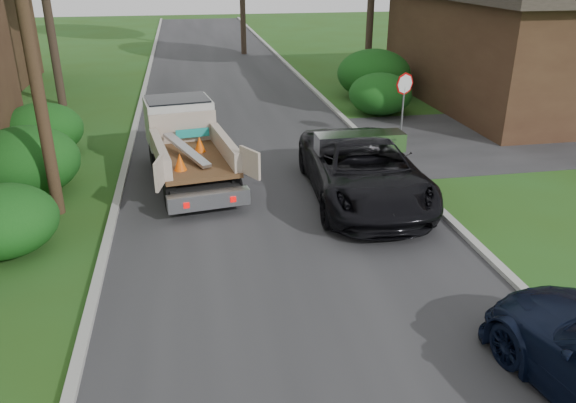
% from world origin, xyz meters
% --- Properties ---
extents(ground, '(120.00, 120.00, 0.00)m').
position_xyz_m(ground, '(0.00, 0.00, 0.00)').
color(ground, '#294B15').
rests_on(ground, ground).
extents(road, '(8.00, 90.00, 0.02)m').
position_xyz_m(road, '(0.00, 10.00, 0.00)').
color(road, '#28282B').
rests_on(road, ground).
extents(side_street, '(16.00, 7.00, 0.02)m').
position_xyz_m(side_street, '(12.00, 9.00, 0.01)').
color(side_street, '#28282B').
rests_on(side_street, ground).
extents(curb_left, '(0.20, 90.00, 0.12)m').
position_xyz_m(curb_left, '(-4.10, 10.00, 0.06)').
color(curb_left, '#9E9E99').
rests_on(curb_left, ground).
extents(curb_right, '(0.20, 90.00, 0.12)m').
position_xyz_m(curb_right, '(4.10, 10.00, 0.06)').
color(curb_right, '#9E9E99').
rests_on(curb_right, ground).
extents(stop_sign, '(0.71, 0.32, 2.48)m').
position_xyz_m(stop_sign, '(5.20, 9.00, 1.78)').
color(stop_sign, slate).
rests_on(stop_sign, ground).
extents(house_right, '(9.72, 12.96, 6.20)m').
position_xyz_m(house_right, '(13.00, 14.00, 3.16)').
color(house_right, '#3C2418').
rests_on(house_right, ground).
extents(hedge_left_a, '(2.34, 2.34, 1.53)m').
position_xyz_m(hedge_left_a, '(-6.20, 3.00, 0.77)').
color(hedge_left_a, '#0F4112').
rests_on(hedge_left_a, ground).
extents(hedge_left_b, '(2.86, 2.86, 1.87)m').
position_xyz_m(hedge_left_b, '(-6.50, 6.50, 0.94)').
color(hedge_left_b, '#0F4112').
rests_on(hedge_left_b, ground).
extents(hedge_left_c, '(2.60, 2.60, 1.70)m').
position_xyz_m(hedge_left_c, '(-6.80, 10.00, 0.85)').
color(hedge_left_c, '#0F4112').
rests_on(hedge_left_c, ground).
extents(hedge_right_a, '(2.60, 2.60, 1.70)m').
position_xyz_m(hedge_right_a, '(5.80, 13.00, 0.85)').
color(hedge_right_a, '#0F4112').
rests_on(hedge_right_a, ground).
extents(hedge_right_b, '(3.38, 3.38, 2.21)m').
position_xyz_m(hedge_right_b, '(6.50, 16.00, 1.10)').
color(hedge_right_b, '#0F4112').
rests_on(hedge_right_b, ground).
extents(flatbed_truck, '(3.04, 5.74, 2.07)m').
position_xyz_m(flatbed_truck, '(-2.22, 7.36, 1.13)').
color(flatbed_truck, black).
rests_on(flatbed_truck, ground).
extents(black_pickup, '(3.17, 6.20, 1.68)m').
position_xyz_m(black_pickup, '(2.40, 4.50, 0.84)').
color(black_pickup, black).
rests_on(black_pickup, ground).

